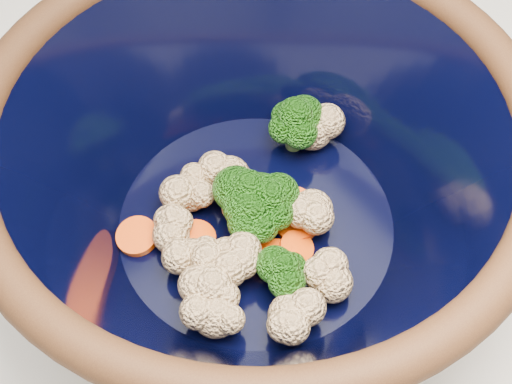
# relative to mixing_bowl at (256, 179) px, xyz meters

# --- Properties ---
(mixing_bowl) EXTENTS (0.39, 0.39, 0.16)m
(mixing_bowl) POSITION_rel_mixing_bowl_xyz_m (0.00, 0.00, 0.00)
(mixing_bowl) COLOR black
(mixing_bowl) RESTS_ON counter
(vegetable_pile) EXTENTS (0.19, 0.16, 0.05)m
(vegetable_pile) POSITION_rel_mixing_bowl_xyz_m (-0.00, -0.01, -0.03)
(vegetable_pile) COLOR #608442
(vegetable_pile) RESTS_ON mixing_bowl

